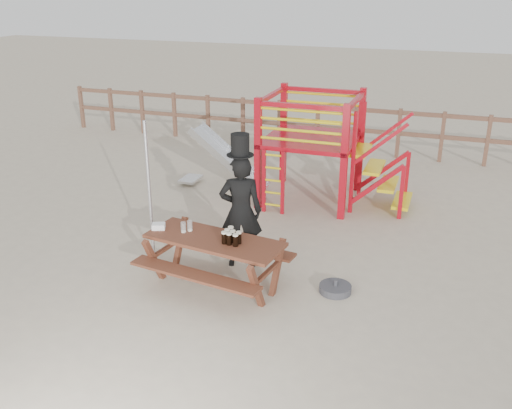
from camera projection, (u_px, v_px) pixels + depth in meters
name	position (u px, v px, depth m)	size (l,w,h in m)	color
ground	(233.00, 281.00, 8.23)	(60.00, 60.00, 0.00)	#BBAC91
back_fence	(337.00, 123.00, 14.09)	(15.09, 0.09, 1.20)	brown
playground_fort	(307.00, 146.00, 10.93)	(4.71, 1.84, 2.10)	#A90B17
picnic_table	(215.00, 256.00, 7.92)	(2.08, 1.58, 0.74)	brown
man_with_hat	(241.00, 209.00, 8.36)	(0.73, 0.60, 2.05)	black
metal_pole	(150.00, 195.00, 8.33)	(0.05, 0.05, 2.22)	#B2B2B7
parasol_base	(335.00, 289.00, 7.91)	(0.45, 0.45, 0.19)	#38383D
paper_bag	(159.00, 226.00, 8.10)	(0.18, 0.14, 0.08)	white
stout_pints	(231.00, 237.00, 7.66)	(0.26, 0.28, 0.17)	black
empty_glasses	(187.00, 227.00, 8.01)	(0.14, 0.15, 0.15)	silver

